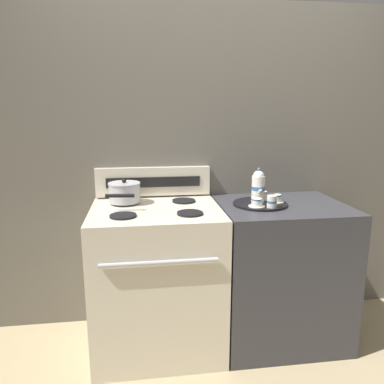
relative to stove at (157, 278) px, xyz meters
name	(u,v)px	position (x,y,z in m)	size (l,w,h in m)	color
ground_plane	(219,337)	(0.40, 0.00, -0.46)	(6.00, 6.00, 0.00)	tan
wall_back	(210,168)	(0.40, 0.36, 0.64)	(6.00, 0.05, 2.20)	#666056
stove	(157,278)	(0.00, 0.00, 0.00)	(0.79, 0.70, 0.93)	beige
control_panel	(153,181)	(0.00, 0.31, 0.56)	(0.77, 0.05, 0.19)	beige
side_counter	(279,271)	(0.80, 0.00, 0.00)	(0.80, 0.67, 0.91)	#38383D
saucepan	(124,192)	(-0.19, 0.15, 0.53)	(0.21, 0.30, 0.15)	#B7B7BC
serving_tray	(260,204)	(0.66, 0.00, 0.46)	(0.34, 0.34, 0.01)	black
teapot	(258,186)	(0.64, 0.01, 0.57)	(0.08, 0.13, 0.22)	white
teacup_left	(262,195)	(0.70, 0.10, 0.49)	(0.10, 0.10, 0.05)	white
teacup_right	(257,203)	(0.60, -0.09, 0.49)	(0.10, 0.10, 0.05)	white
teacup_front	(276,198)	(0.76, 0.00, 0.49)	(0.10, 0.10, 0.05)	white
creamer_jug	(272,202)	(0.69, -0.12, 0.51)	(0.06, 0.06, 0.07)	white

